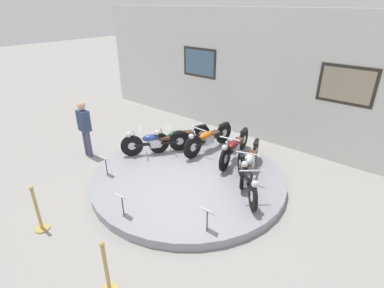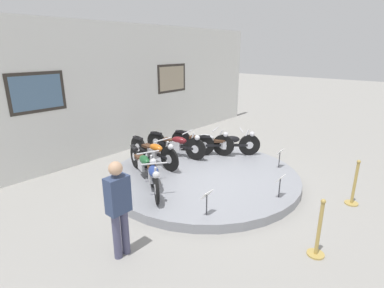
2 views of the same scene
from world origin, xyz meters
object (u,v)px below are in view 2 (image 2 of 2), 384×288
at_px(motorcycle_black, 228,143).
at_px(info_placard_front_left, 207,198).
at_px(motorcycle_silver, 203,141).
at_px(info_placard_front_right, 280,155).
at_px(motorcycle_maroon, 176,143).
at_px(motorcycle_blue, 153,174).
at_px(stanchion_post_right_of_entry, 354,190).
at_px(motorcycle_green, 144,163).
at_px(stanchion_post_left_of_entry, 318,237).
at_px(visitor_standing, 119,205).
at_px(motorcycle_orange, 154,151).
at_px(info_placard_front_centre, 280,182).

relative_size(motorcycle_black, info_placard_front_left, 2.96).
height_order(motorcycle_silver, info_placard_front_right, motorcycle_silver).
bearing_deg(motorcycle_maroon, motorcycle_blue, -150.02).
xyz_separation_m(motorcycle_maroon, stanchion_post_right_of_entry, (0.67, -4.61, -0.25)).
distance_m(motorcycle_green, stanchion_post_left_of_entry, 4.19).
bearing_deg(stanchion_post_left_of_entry, motorcycle_maroon, 71.33).
height_order(motorcycle_silver, stanchion_post_right_of_entry, stanchion_post_right_of_entry).
height_order(motorcycle_maroon, motorcycle_silver, motorcycle_maroon).
relative_size(motorcycle_blue, visitor_standing, 0.98).
distance_m(motorcycle_green, motorcycle_orange, 0.84).
bearing_deg(motorcycle_maroon, stanchion_post_right_of_entry, -81.73).
relative_size(info_placard_front_left, visitor_standing, 0.31).
distance_m(motorcycle_blue, stanchion_post_right_of_entry, 4.36).
bearing_deg(info_placard_front_left, stanchion_post_right_of_entry, -35.63).
distance_m(motorcycle_black, info_placard_front_right, 1.58).
xyz_separation_m(motorcycle_silver, stanchion_post_right_of_entry, (-0.05, -4.19, -0.24)).
relative_size(motorcycle_silver, info_placard_front_left, 3.73).
bearing_deg(info_placard_front_left, motorcycle_green, 80.01).
xyz_separation_m(motorcycle_green, stanchion_post_right_of_entry, (2.28, -4.19, -0.23)).
bearing_deg(motorcycle_green, stanchion_post_left_of_entry, -89.24).
distance_m(info_placard_front_left, stanchion_post_left_of_entry, 1.99).
relative_size(motorcycle_blue, motorcycle_maroon, 0.82).
bearing_deg(motorcycle_maroon, stanchion_post_left_of_entry, -108.67).
bearing_deg(motorcycle_blue, info_placard_front_right, -27.32).
height_order(info_placard_front_left, info_placard_front_centre, same).
height_order(motorcycle_green, motorcycle_orange, motorcycle_orange).
xyz_separation_m(motorcycle_green, visitor_standing, (-2.01, -1.77, 0.36)).
height_order(motorcycle_green, motorcycle_maroon, motorcycle_maroon).
bearing_deg(motorcycle_blue, motorcycle_green, 65.45).
relative_size(motorcycle_black, visitor_standing, 0.92).
xyz_separation_m(motorcycle_blue, info_placard_front_left, (-0.08, -1.58, -0.01)).
relative_size(motorcycle_blue, info_placard_front_right, 3.16).
bearing_deg(stanchion_post_right_of_entry, info_placard_front_centre, 133.17).
height_order(motorcycle_silver, info_placard_front_left, motorcycle_silver).
bearing_deg(stanchion_post_left_of_entry, info_placard_front_centre, 46.83).
distance_m(motorcycle_green, motorcycle_maroon, 1.67).
relative_size(info_placard_front_right, visitor_standing, 0.31).
xyz_separation_m(motorcycle_blue, info_placard_front_centre, (1.48, -2.31, -0.01)).
relative_size(motorcycle_blue, info_placard_front_centre, 3.16).
distance_m(motorcycle_green, motorcycle_silver, 2.34).
xyz_separation_m(motorcycle_maroon, info_placard_front_right, (1.12, -2.69, -0.02)).
height_order(stanchion_post_left_of_entry, stanchion_post_right_of_entry, same).
distance_m(motorcycle_silver, stanchion_post_left_of_entry, 4.77).
bearing_deg(motorcycle_orange, motorcycle_black, -29.93).
distance_m(motorcycle_blue, visitor_standing, 2.04).
height_order(info_placard_front_centre, info_placard_front_right, same).
xyz_separation_m(info_placard_front_right, stanchion_post_right_of_entry, (-0.45, -1.92, -0.22)).
bearing_deg(info_placard_front_right, stanchion_post_right_of_entry, -103.31).
xyz_separation_m(motorcycle_blue, motorcycle_green, (0.31, 0.69, -0.01)).
xyz_separation_m(info_placard_front_right, stanchion_post_left_of_entry, (-2.68, -1.92, -0.22)).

